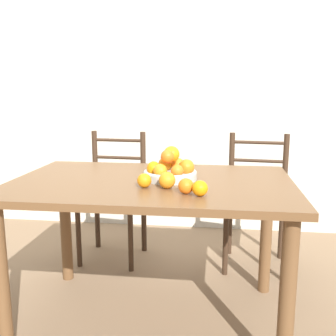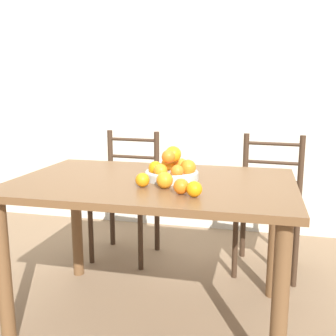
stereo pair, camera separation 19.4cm
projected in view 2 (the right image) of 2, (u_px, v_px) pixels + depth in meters
name	position (u px, v px, depth m)	size (l,w,h in m)	color
ground_plane	(154.00, 317.00, 2.17)	(12.00, 12.00, 0.00)	#7F664C
wall_back	(200.00, 82.00, 3.37)	(8.00, 0.06, 2.60)	beige
dining_table	(153.00, 200.00, 2.04)	(1.43, 0.93, 0.78)	brown
fruit_bowl	(172.00, 170.00, 2.03)	(0.28, 0.28, 0.17)	#B2B7B2
orange_loose_0	(165.00, 180.00, 1.84)	(0.08, 0.08, 0.08)	orange
orange_loose_1	(142.00, 180.00, 1.87)	(0.07, 0.07, 0.07)	orange
orange_loose_2	(194.00, 189.00, 1.69)	(0.07, 0.07, 0.07)	orange
orange_loose_3	(181.00, 186.00, 1.74)	(0.07, 0.07, 0.07)	orange
chair_left	(127.00, 196.00, 2.92)	(0.44, 0.43, 0.93)	#382619
chair_right	(269.00, 205.00, 2.69)	(0.46, 0.44, 0.93)	#382619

